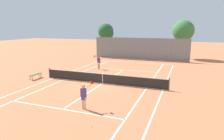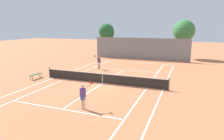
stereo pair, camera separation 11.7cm
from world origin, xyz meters
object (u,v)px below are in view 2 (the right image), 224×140
Objects in this scene: courtside_bench at (36,75)px; tree_behind_right at (184,31)px; tennis_net at (102,78)px; loose_tennis_ball_2 at (90,126)px; loose_tennis_ball_3 at (110,77)px; player_far_left at (99,62)px; loose_tennis_ball_0 at (127,85)px; loose_tennis_ball_1 at (104,69)px; player_near_side at (83,95)px; loose_tennis_ball_4 at (86,79)px; tree_behind_left at (107,32)px.

courtside_bench is 24.11m from tree_behind_right.
tennis_net reaches higher than loose_tennis_ball_2.
courtside_bench is (-6.96, -3.07, 0.38)m from loose_tennis_ball_3.
player_far_left is at bearing 58.50° from courtside_bench.
courtside_bench is 0.24× the size of tree_behind_right.
loose_tennis_ball_0 is 0.04× the size of courtside_bench.
loose_tennis_ball_0 is at bearing -46.61° from player_far_left.
loose_tennis_ball_1 is 4.24m from loose_tennis_ball_3.
courtside_bench reaches higher than loose_tennis_ball_1.
player_far_left reaches higher than loose_tennis_ball_2.
player_far_left reaches higher than courtside_bench.
tennis_net is 6.58m from player_far_left.
loose_tennis_ball_3 is (2.32, -3.56, 0.00)m from loose_tennis_ball_1.
loose_tennis_ball_1 is at bearing 112.51° from tennis_net.
player_near_side is 25.48m from tree_behind_right.
loose_tennis_ball_4 is 0.01× the size of tree_behind_left.
loose_tennis_ball_4 is at bearing 173.86° from loose_tennis_ball_0.
loose_tennis_ball_0 is 3.24m from loose_tennis_ball_3.
tree_behind_left reaches higher than loose_tennis_ball_1.
loose_tennis_ball_2 is 1.00× the size of loose_tennis_ball_4.
tree_behind_left is at bearing 111.15° from tennis_net.
loose_tennis_ball_0 is at bearing 79.77° from player_near_side.
tennis_net is at bearing -68.85° from tree_behind_left.
loose_tennis_ball_1 is at bearing 107.34° from player_near_side.
tree_behind_right is (8.45, 18.22, 4.43)m from loose_tennis_ball_4.
loose_tennis_ball_1 is 14.04m from tree_behind_left.
loose_tennis_ball_2 is at bearing -70.86° from tennis_net.
player_near_side is 0.30× the size of tree_behind_left.
tree_behind_left is 13.48m from tree_behind_right.
player_near_side is 8.32m from loose_tennis_ball_3.
loose_tennis_ball_3 is at bearing 105.60° from loose_tennis_ball_2.
courtside_bench is 19.55m from tree_behind_left.
tree_behind_right is (13.47, 0.44, 0.20)m from tree_behind_left.
player_near_side is at bearing 127.16° from loose_tennis_ball_2.
loose_tennis_ball_0 and loose_tennis_ball_1 have the same top height.
player_far_left is 26.88× the size of loose_tennis_ball_4.
tree_behind_right is (5.12, 24.70, 3.53)m from player_near_side.
tree_behind_right is at bearing 65.12° from loose_tennis_ball_4.
loose_tennis_ball_0 is 4.44m from loose_tennis_ball_4.
loose_tennis_ball_2 is at bearing -60.35° from loose_tennis_ball_4.
loose_tennis_ball_4 is 0.04× the size of courtside_bench.
loose_tennis_ball_3 is 1.00× the size of loose_tennis_ball_4.
player_far_left is 26.88× the size of loose_tennis_ball_2.
player_near_side is 26.88× the size of loose_tennis_ball_4.
tree_behind_right reaches higher than loose_tennis_ball_4.
loose_tennis_ball_1 is 16.29m from tree_behind_right.
courtside_bench is at bearing -89.86° from tree_behind_left.
player_near_side reaches higher than loose_tennis_ball_2.
tennis_net is at bearing -62.43° from player_far_left.
tree_behind_left is at bearing 105.79° from loose_tennis_ball_4.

